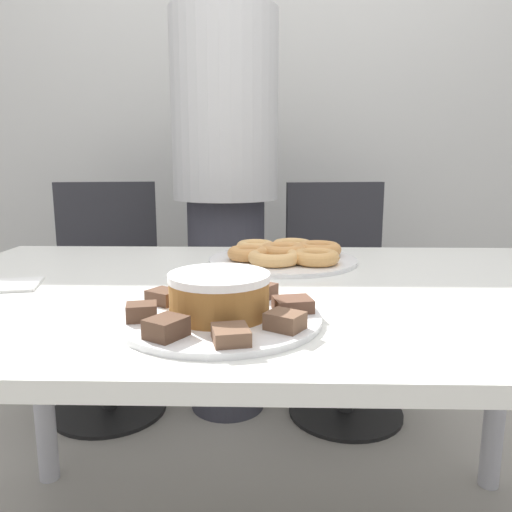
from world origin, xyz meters
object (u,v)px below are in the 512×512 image
office_chair_right (343,306)px  plate_donuts (281,260)px  office_chair_left (105,304)px  plate_cake (217,318)px  person_standing (224,185)px  napkin (1,285)px  frosted_cake (216,294)px

office_chair_right → plate_donuts: bearing=-121.9°
office_chair_left → plate_donuts: (0.67, -0.65, 0.31)m
plate_cake → person_standing: bearing=94.2°
office_chair_right → napkin: (-0.82, -0.91, 0.31)m
plate_cake → napkin: bearing=155.6°
office_chair_right → plate_donuts: (-0.26, -0.65, 0.31)m
office_chair_right → napkin: size_ratio=5.67×
plate_donuts → napkin: bearing=-155.2°
plate_cake → office_chair_right: bearing=71.6°
office_chair_right → napkin: office_chair_right is taller
person_standing → frosted_cake: person_standing is taller
office_chair_right → frosted_cake: bearing=-118.5°
frosted_cake → plate_cake: bearing=0.0°
person_standing → office_chair_right: bearing=0.9°
napkin → frosted_cake: bearing=-24.4°
plate_cake → frosted_cake: 0.04m
office_chair_left → frosted_cake: bearing=-73.9°
person_standing → plate_cake: bearing=-85.8°
plate_cake → plate_donuts: same height
office_chair_right → plate_donuts: size_ratio=2.41×
frosted_cake → person_standing: bearing=94.2°
person_standing → office_chair_right: person_standing is taller
office_chair_right → frosted_cake: office_chair_right is taller
napkin → plate_donuts: bearing=24.8°
plate_cake → plate_donuts: size_ratio=0.87×
plate_cake → frosted_cake: size_ratio=2.02×
person_standing → frosted_cake: (0.08, -1.11, -0.11)m
plate_cake → napkin: 0.50m
person_standing → office_chair_right: size_ratio=1.90×
plate_cake → napkin: plate_cake is taller
frosted_cake → office_chair_right: bearing=71.6°
napkin → office_chair_left: bearing=96.4°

